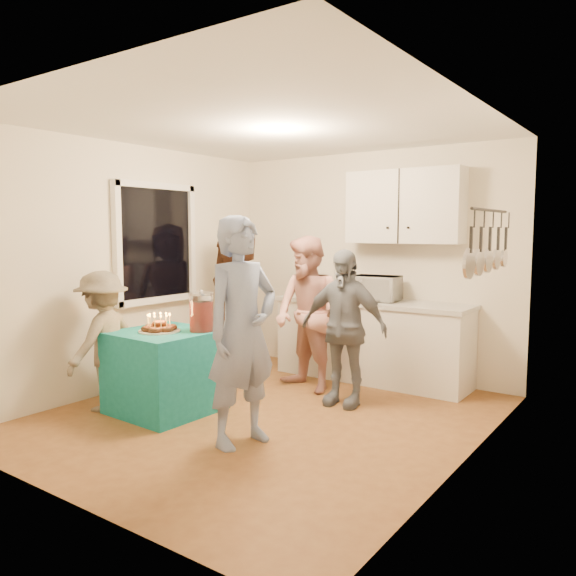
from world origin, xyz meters
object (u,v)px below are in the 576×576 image
Objects in this scene: counter at (371,342)px; woman_back_right at (343,328)px; child_near_left at (103,341)px; party_table at (165,371)px; woman_back_left at (237,299)px; man_birthday at (242,331)px; woman_back_center at (308,314)px; punch_jar at (201,313)px; microwave at (376,288)px.

woman_back_right reaches higher than counter.
counter is 1.45× the size of woman_back_right.
child_near_left is at bearing -123.39° from counter.
party_table is 1.54m from woman_back_left.
man_birthday is 1.10× the size of woman_back_center.
woman_back_center is at bearing 62.35° from party_table.
party_table is at bearing -141.71° from woman_back_right.
party_table is 0.65m from punch_jar.
microwave is 2.94m from child_near_left.
man_birthday is at bearing -25.63° from punch_jar.
child_near_left is at bearing -148.85° from punch_jar.
woman_back_center is at bearing 70.16° from punch_jar.
man_birthday is at bearing -58.89° from woman_back_center.
woman_back_right is (1.57, -0.27, -0.14)m from woman_back_left.
microwave is 0.31× the size of woman_back_center.
woman_back_right reaches higher than microwave.
counter is at bearing 12.81° from man_birthday.
woman_back_center reaches higher than woman_back_right.
punch_jar is 0.22× the size of woman_back_right.
counter is 2.13m from punch_jar.
child_near_left is at bearing -130.69° from microwave.
woman_back_left is at bearing -160.45° from microwave.
man_birthday is 1.01× the size of woman_back_left.
woman_back_center is at bearing 33.17° from woman_back_left.
man_birthday reaches higher than counter.
woman_back_left reaches higher than punch_jar.
man_birthday is at bearing 78.84° from child_near_left.
woman_back_right is (0.13, -0.97, -0.29)m from microwave.
woman_back_left is at bearing 158.79° from child_near_left.
counter is 1.34× the size of woman_back_center.
counter is 0.93m from woman_back_center.
counter is at bearing 63.46° from woman_back_left.
punch_jar is 1.23m from woman_back_center.
woman_back_left reaches higher than woman_back_center.
man_birthday is at bearing -88.97° from counter.
child_near_left is (-0.81, -0.49, -0.27)m from punch_jar.
woman_back_right is (1.25, 1.14, 0.38)m from party_table.
woman_back_left is 1.18× the size of woman_back_right.
woman_back_left is at bearing 102.78° from party_table.
woman_back_center reaches higher than child_near_left.
woman_back_left reaches higher than woman_back_right.
man_birthday is at bearing -96.70° from microwave.
microwave is at bearing 62.63° from woman_back_left.
child_near_left is at bearing -110.18° from woman_back_center.
woman_back_right is (0.14, 1.34, -0.15)m from man_birthday.
woman_back_left is 1.73m from child_near_left.
microwave is 0.28× the size of woman_back_left.
microwave is 1.61m from woman_back_left.
man_birthday is (-0.01, -2.31, -0.15)m from microwave.
woman_back_center is (-0.41, -0.76, -0.23)m from microwave.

